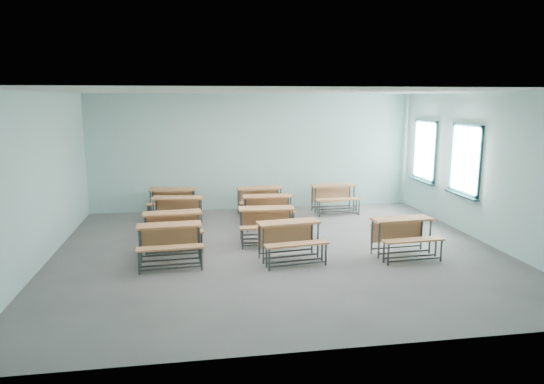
{
  "coord_description": "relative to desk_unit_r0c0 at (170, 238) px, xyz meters",
  "views": [
    {
      "loc": [
        -1.65,
        -9.35,
        3.07
      ],
      "look_at": [
        0.05,
        1.2,
        1.0
      ],
      "focal_mm": 32.0,
      "sensor_mm": 36.0,
      "label": 1
    }
  ],
  "objects": [
    {
      "name": "desk_unit_r3c1",
      "position": [
        2.19,
        3.57,
        0.0
      ],
      "size": [
        1.23,
        0.86,
        0.75
      ],
      "rotation": [
        0.0,
        0.0,
        0.05
      ],
      "color": "#BD7544",
      "rests_on": "ground"
    },
    {
      "name": "room",
      "position": [
        2.23,
        0.48,
        1.1
      ],
      "size": [
        9.04,
        8.04,
        3.24
      ],
      "color": "slate",
      "rests_on": "ground"
    },
    {
      "name": "desk_unit_r2c1",
      "position": [
        2.23,
        2.43,
        0.0
      ],
      "size": [
        1.22,
        0.83,
        0.75
      ],
      "rotation": [
        0.0,
        0.0,
        -0.03
      ],
      "color": "#BD7544",
      "rests_on": "ground"
    },
    {
      "name": "desk_unit_r3c0",
      "position": [
        -0.11,
        3.74,
        0.0
      ],
      "size": [
        1.26,
        0.91,
        0.75
      ],
      "rotation": [
        0.0,
        0.0,
        -0.09
      ],
      "color": "#BD7544",
      "rests_on": "ground"
    },
    {
      "name": "desk_unit_r1c1",
      "position": [
        2.0,
        1.11,
        0.0
      ],
      "size": [
        1.24,
        0.86,
        0.75
      ],
      "rotation": [
        0.0,
        0.0,
        -0.05
      ],
      "color": "#BD7544",
      "rests_on": "ground"
    },
    {
      "name": "desk_unit_r0c1",
      "position": [
        2.26,
        -0.15,
        0.0
      ],
      "size": [
        1.28,
        0.94,
        0.75
      ],
      "rotation": [
        0.0,
        0.0,
        0.12
      ],
      "color": "#BD7544",
      "rests_on": "ground"
    },
    {
      "name": "desk_unit_r2c0",
      "position": [
        0.05,
        2.58,
        0.0
      ],
      "size": [
        1.29,
        0.96,
        0.75
      ],
      "rotation": [
        0.0,
        0.0,
        -0.14
      ],
      "color": "#BD7544",
      "rests_on": "ground"
    },
    {
      "name": "desk_unit_r0c2",
      "position": [
        4.52,
        -0.24,
        0.0
      ],
      "size": [
        1.25,
        0.88,
        0.75
      ],
      "rotation": [
        0.0,
        0.0,
        0.07
      ],
      "color": "#BD7544",
      "rests_on": "ground"
    },
    {
      "name": "desk_unit_r1c0",
      "position": [
        0.02,
        1.0,
        0.0
      ],
      "size": [
        1.25,
        0.89,
        0.75
      ],
      "rotation": [
        0.0,
        0.0,
        0.07
      ],
      "color": "#BD7544",
      "rests_on": "ground"
    },
    {
      "name": "desk_unit_r3c2",
      "position": [
        4.24,
        3.63,
        0.0
      ],
      "size": [
        1.22,
        0.84,
        0.75
      ],
      "rotation": [
        0.0,
        0.0,
        0.03
      ],
      "color": "#BD7544",
      "rests_on": "ground"
    },
    {
      "name": "desk_unit_r0c0",
      "position": [
        0.0,
        0.0,
        0.0
      ],
      "size": [
        1.23,
        0.86,
        0.75
      ],
      "rotation": [
        0.0,
        0.0,
        0.05
      ],
      "color": "#BD7544",
      "rests_on": "ground"
    }
  ]
}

